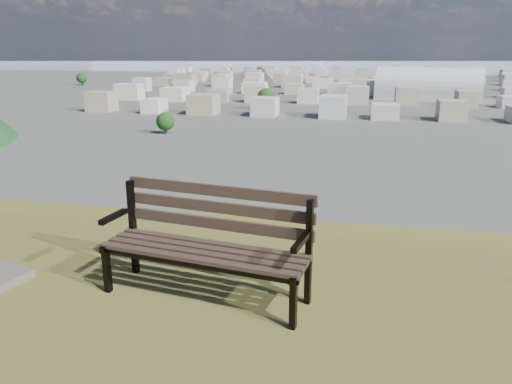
# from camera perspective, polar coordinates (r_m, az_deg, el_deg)

# --- Properties ---
(park_bench) EXTENTS (1.68, 0.77, 0.85)m
(park_bench) POSITION_cam_1_polar(r_m,az_deg,el_deg) (3.92, -5.44, -5.13)
(park_bench) COLOR #3A2D22
(park_bench) RESTS_ON hilltop_mesa
(arena) EXTENTS (55.89, 30.74, 22.35)m
(arena) POSITION_cam_1_polar(r_m,az_deg,el_deg) (284.74, 19.03, 11.01)
(arena) COLOR beige
(arena) RESTS_ON ground
(city_blocks) EXTENTS (395.00, 361.00, 7.00)m
(city_blocks) POSITION_cam_1_polar(r_m,az_deg,el_deg) (396.09, 11.76, 12.51)
(city_blocks) COLOR beige
(city_blocks) RESTS_ON ground
(city_trees) EXTENTS (406.52, 387.20, 9.98)m
(city_trees) POSITION_cam_1_polar(r_m,az_deg,el_deg) (321.88, 6.89, 12.18)
(city_trees) COLOR #34261A
(city_trees) RESTS_ON ground
(bay_water) EXTENTS (2400.00, 700.00, 0.12)m
(bay_water) POSITION_cam_1_polar(r_m,az_deg,el_deg) (901.36, 11.94, 14.18)
(bay_water) COLOR #98A7C2
(bay_water) RESTS_ON ground
(far_hills) EXTENTS (2050.00, 340.00, 60.00)m
(far_hills) POSITION_cam_1_polar(r_m,az_deg,el_deg) (1405.24, 9.48, 15.96)
(far_hills) COLOR #A2ABC9
(far_hills) RESTS_ON ground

